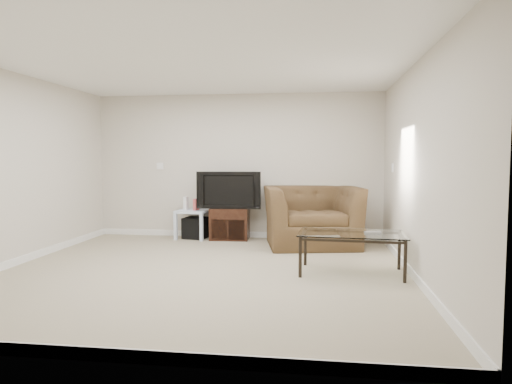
# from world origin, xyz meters

# --- Properties ---
(floor) EXTENTS (5.00, 5.00, 0.00)m
(floor) POSITION_xyz_m (0.00, 0.00, 0.00)
(floor) COLOR tan
(floor) RESTS_ON ground
(ceiling) EXTENTS (5.00, 5.00, 0.00)m
(ceiling) POSITION_xyz_m (0.00, 0.00, 2.50)
(ceiling) COLOR white
(ceiling) RESTS_ON ground
(wall_back) EXTENTS (5.00, 0.02, 2.50)m
(wall_back) POSITION_xyz_m (0.00, 2.50, 1.25)
(wall_back) COLOR silver
(wall_back) RESTS_ON ground
(wall_left) EXTENTS (0.02, 5.00, 2.50)m
(wall_left) POSITION_xyz_m (-2.50, 0.00, 1.25)
(wall_left) COLOR silver
(wall_left) RESTS_ON ground
(wall_right) EXTENTS (0.02, 5.00, 2.50)m
(wall_right) POSITION_xyz_m (2.50, 0.00, 1.25)
(wall_right) COLOR silver
(wall_right) RESTS_ON ground
(plate_back) EXTENTS (0.12, 0.02, 0.12)m
(plate_back) POSITION_xyz_m (-1.40, 2.49, 1.25)
(plate_back) COLOR white
(plate_back) RESTS_ON wall_back
(plate_right_switch) EXTENTS (0.02, 0.09, 0.13)m
(plate_right_switch) POSITION_xyz_m (2.49, 1.60, 1.25)
(plate_right_switch) COLOR white
(plate_right_switch) RESTS_ON wall_right
(plate_right_outlet) EXTENTS (0.02, 0.08, 0.12)m
(plate_right_outlet) POSITION_xyz_m (2.49, 1.30, 0.30)
(plate_right_outlet) COLOR white
(plate_right_outlet) RESTS_ON wall_right
(tv_stand) EXTENTS (0.67, 0.48, 0.54)m
(tv_stand) POSITION_xyz_m (-0.10, 2.28, 0.27)
(tv_stand) COLOR black
(tv_stand) RESTS_ON floor
(dvd_player) EXTENTS (0.39, 0.28, 0.05)m
(dvd_player) POSITION_xyz_m (-0.09, 2.24, 0.45)
(dvd_player) COLOR black
(dvd_player) RESTS_ON tv_stand
(television) EXTENTS (1.02, 0.25, 0.63)m
(television) POSITION_xyz_m (-0.10, 2.25, 0.85)
(television) COLOR black
(television) RESTS_ON tv_stand
(side_table) EXTENTS (0.57, 0.57, 0.50)m
(side_table) POSITION_xyz_m (-0.74, 2.28, 0.25)
(side_table) COLOR silver
(side_table) RESTS_ON floor
(subwoofer) EXTENTS (0.43, 0.43, 0.37)m
(subwoofer) POSITION_xyz_m (-0.71, 2.30, 0.18)
(subwoofer) COLOR black
(subwoofer) RESTS_ON floor
(game_console) EXTENTS (0.05, 0.17, 0.23)m
(game_console) POSITION_xyz_m (-0.87, 2.27, 0.61)
(game_console) COLOR white
(game_console) RESTS_ON side_table
(game_case) EXTENTS (0.08, 0.15, 0.20)m
(game_case) POSITION_xyz_m (-0.68, 2.25, 0.60)
(game_case) COLOR #CC4C4C
(game_case) RESTS_ON side_table
(recliner) EXTENTS (1.60, 1.20, 1.27)m
(recliner) POSITION_xyz_m (1.30, 1.91, 0.63)
(recliner) COLOR brown
(recliner) RESTS_ON floor
(coffee_table) EXTENTS (1.31, 0.80, 0.49)m
(coffee_table) POSITION_xyz_m (1.80, 0.18, 0.25)
(coffee_table) COLOR black
(coffee_table) RESTS_ON floor
(remote) EXTENTS (0.20, 0.10, 0.02)m
(remote) POSITION_xyz_m (2.05, 0.18, 0.51)
(remote) COLOR #B2B2B7
(remote) RESTS_ON coffee_table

